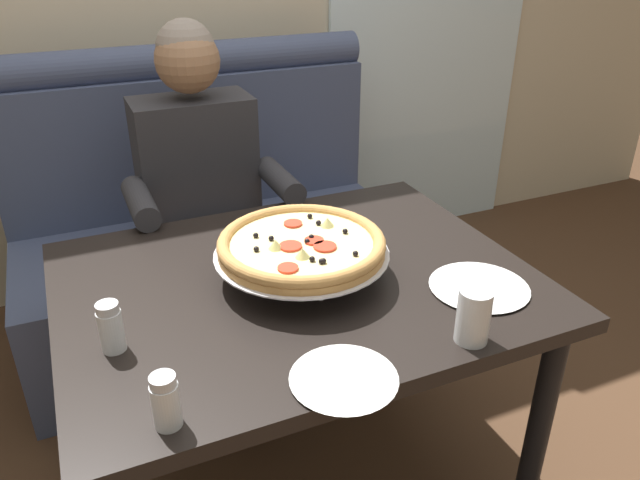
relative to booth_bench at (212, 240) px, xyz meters
name	(u,v)px	position (x,y,z in m)	size (l,w,h in m)	color
ground_plane	(301,479)	(0.00, -0.93, -0.40)	(16.00, 16.00, 0.00)	#4C3321
booth_bench	(212,240)	(0.00, 0.00, 0.00)	(1.49, 0.78, 1.13)	#424C6B
dining_table	(297,306)	(0.00, -0.93, 0.24)	(1.18, 0.92, 0.73)	black
diner_main	(206,195)	(-0.07, -0.27, 0.31)	(0.54, 0.64, 1.27)	#2D3342
pizza	(302,246)	(0.01, -0.94, 0.42)	(0.44, 0.44, 0.12)	silver
shaker_oregano	(166,405)	(-0.40, -1.32, 0.38)	(0.05, 0.05, 0.11)	white
shaker_parmesan	(111,330)	(-0.47, -1.05, 0.38)	(0.05, 0.05, 0.11)	white
plate_near_left	(479,285)	(0.39, -1.16, 0.34)	(0.25, 0.25, 0.02)	white
plate_near_right	(344,376)	(-0.06, -1.34, 0.34)	(0.22, 0.22, 0.02)	white
drinking_glass	(473,319)	(0.25, -1.33, 0.38)	(0.07, 0.07, 0.12)	silver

